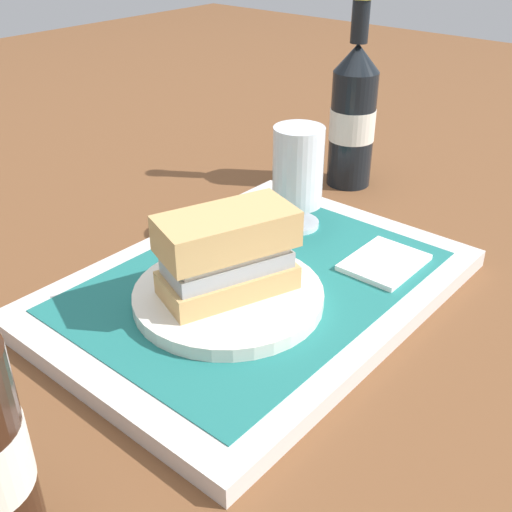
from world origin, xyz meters
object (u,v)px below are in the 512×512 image
plate (228,296)px  beer_bottle (353,115)px  beer_glass (298,174)px  sandwich (230,251)px

plate → beer_bottle: (0.37, 0.10, 0.08)m
beer_glass → beer_bottle: 0.20m
plate → sandwich: bearing=-20.4°
sandwich → beer_bottle: size_ratio=0.54×
sandwich → beer_bottle: bearing=35.8°
plate → beer_bottle: beer_bottle is taller
plate → beer_glass: beer_glass is taller
sandwich → beer_bottle: (0.37, 0.10, 0.03)m
plate → beer_bottle: 0.39m
plate → beer_glass: size_ratio=1.52×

